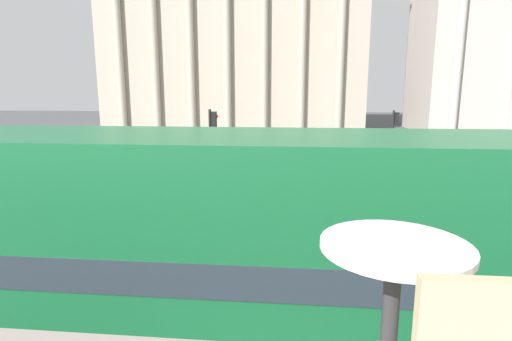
{
  "coord_description": "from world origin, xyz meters",
  "views": [
    {
      "loc": [
        0.31,
        -1.91,
        4.75
      ],
      "look_at": [
        -1.45,
        16.0,
        1.23
      ],
      "focal_mm": 28.0,
      "sensor_mm": 36.0,
      "label": 1
    }
  ],
  "objects_px": {
    "plaza_building_left": "(236,36)",
    "car_white": "(234,144)",
    "car_maroon": "(258,157)",
    "pedestrian_red": "(452,154)",
    "cafe_dining_table": "(392,288)",
    "double_decker_bus": "(259,259)",
    "pedestrian_blue": "(341,140)",
    "traffic_light_far": "(394,134)",
    "pedestrian_black": "(190,155)",
    "traffic_light_mid": "(212,142)",
    "traffic_light_near": "(355,177)"
  },
  "relations": [
    {
      "from": "double_decker_bus",
      "to": "traffic_light_mid",
      "type": "distance_m",
      "value": 11.75
    },
    {
      "from": "traffic_light_mid",
      "to": "traffic_light_near",
      "type": "bearing_deg",
      "value": -44.87
    },
    {
      "from": "car_maroon",
      "to": "pedestrian_blue",
      "type": "bearing_deg",
      "value": 79.24
    },
    {
      "from": "double_decker_bus",
      "to": "plaza_building_left",
      "type": "relative_size",
      "value": 0.32
    },
    {
      "from": "double_decker_bus",
      "to": "car_maroon",
      "type": "relative_size",
      "value": 2.57
    },
    {
      "from": "double_decker_bus",
      "to": "traffic_light_near",
      "type": "xyz_separation_m",
      "value": [
        2.26,
        6.04,
        -0.0
      ]
    },
    {
      "from": "pedestrian_red",
      "to": "pedestrian_blue",
      "type": "bearing_deg",
      "value": -35.22
    },
    {
      "from": "cafe_dining_table",
      "to": "car_maroon",
      "type": "relative_size",
      "value": 0.17
    },
    {
      "from": "traffic_light_mid",
      "to": "car_maroon",
      "type": "relative_size",
      "value": 0.97
    },
    {
      "from": "traffic_light_mid",
      "to": "traffic_light_far",
      "type": "xyz_separation_m",
      "value": [
        9.03,
        5.87,
        -0.16
      ]
    },
    {
      "from": "car_white",
      "to": "pedestrian_blue",
      "type": "xyz_separation_m",
      "value": [
        8.64,
        0.88,
        0.27
      ]
    },
    {
      "from": "pedestrian_blue",
      "to": "pedestrian_black",
      "type": "distance_m",
      "value": 13.73
    },
    {
      "from": "car_white",
      "to": "pedestrian_black",
      "type": "bearing_deg",
      "value": 118.6
    },
    {
      "from": "double_decker_bus",
      "to": "plaza_building_left",
      "type": "bearing_deg",
      "value": 93.26
    },
    {
      "from": "pedestrian_red",
      "to": "cafe_dining_table",
      "type": "bearing_deg",
      "value": 80.18
    },
    {
      "from": "pedestrian_black",
      "to": "car_white",
      "type": "bearing_deg",
      "value": 50.07
    },
    {
      "from": "double_decker_bus",
      "to": "traffic_light_near",
      "type": "relative_size",
      "value": 3.05
    },
    {
      "from": "car_white",
      "to": "car_maroon",
      "type": "distance_m",
      "value": 7.23
    },
    {
      "from": "car_white",
      "to": "pedestrian_black",
      "type": "relative_size",
      "value": 2.36
    },
    {
      "from": "double_decker_bus",
      "to": "traffic_light_far",
      "type": "distance_m",
      "value": 18.22
    },
    {
      "from": "traffic_light_far",
      "to": "car_maroon",
      "type": "bearing_deg",
      "value": 163.71
    },
    {
      "from": "double_decker_bus",
      "to": "car_maroon",
      "type": "xyz_separation_m",
      "value": [
        -1.82,
        19.49,
        -1.62
      ]
    },
    {
      "from": "car_maroon",
      "to": "pedestrian_red",
      "type": "bearing_deg",
      "value": 32.57
    },
    {
      "from": "car_white",
      "to": "cafe_dining_table",
      "type": "bearing_deg",
      "value": 138.1
    },
    {
      "from": "traffic_light_far",
      "to": "car_maroon",
      "type": "distance_m",
      "value": 8.3
    },
    {
      "from": "pedestrian_blue",
      "to": "cafe_dining_table",
      "type": "bearing_deg",
      "value": -23.9
    },
    {
      "from": "traffic_light_far",
      "to": "pedestrian_black",
      "type": "xyz_separation_m",
      "value": [
        -11.79,
        0.56,
        -1.44
      ]
    },
    {
      "from": "plaza_building_left",
      "to": "car_white",
      "type": "height_order",
      "value": "plaza_building_left"
    },
    {
      "from": "traffic_light_mid",
      "to": "pedestrian_black",
      "type": "height_order",
      "value": "traffic_light_mid"
    },
    {
      "from": "traffic_light_near",
      "to": "pedestrian_red",
      "type": "xyz_separation_m",
      "value": [
        8.18,
        14.5,
        -1.41
      ]
    },
    {
      "from": "pedestrian_black",
      "to": "pedestrian_red",
      "type": "relative_size",
      "value": 1.11
    },
    {
      "from": "double_decker_bus",
      "to": "cafe_dining_table",
      "type": "height_order",
      "value": "double_decker_bus"
    },
    {
      "from": "traffic_light_mid",
      "to": "traffic_light_far",
      "type": "height_order",
      "value": "traffic_light_mid"
    },
    {
      "from": "car_maroon",
      "to": "pedestrian_blue",
      "type": "distance_m",
      "value": 9.74
    },
    {
      "from": "plaza_building_left",
      "to": "car_white",
      "type": "bearing_deg",
      "value": -82.15
    },
    {
      "from": "cafe_dining_table",
      "to": "traffic_light_far",
      "type": "bearing_deg",
      "value": 76.6
    },
    {
      "from": "traffic_light_near",
      "to": "car_maroon",
      "type": "xyz_separation_m",
      "value": [
        -4.08,
        13.44,
        -1.62
      ]
    },
    {
      "from": "pedestrian_blue",
      "to": "traffic_light_mid",
      "type": "bearing_deg",
      "value": -42.63
    },
    {
      "from": "double_decker_bus",
      "to": "traffic_light_far",
      "type": "xyz_separation_m",
      "value": [
        5.96,
        17.21,
        0.15
      ]
    },
    {
      "from": "double_decker_bus",
      "to": "pedestrian_blue",
      "type": "relative_size",
      "value": 6.39
    },
    {
      "from": "plaza_building_left",
      "to": "car_white",
      "type": "distance_m",
      "value": 27.04
    },
    {
      "from": "traffic_light_near",
      "to": "car_maroon",
      "type": "distance_m",
      "value": 14.14
    },
    {
      "from": "car_maroon",
      "to": "traffic_light_mid",
      "type": "bearing_deg",
      "value": -71.06
    },
    {
      "from": "traffic_light_far",
      "to": "pedestrian_red",
      "type": "distance_m",
      "value": 5.8
    },
    {
      "from": "car_white",
      "to": "pedestrian_black",
      "type": "xyz_separation_m",
      "value": [
        -1.42,
        -8.47,
        0.33
      ]
    },
    {
      "from": "pedestrian_blue",
      "to": "plaza_building_left",
      "type": "bearing_deg",
      "value": -170.6
    },
    {
      "from": "cafe_dining_table",
      "to": "pedestrian_black",
      "type": "height_order",
      "value": "cafe_dining_table"
    },
    {
      "from": "cafe_dining_table",
      "to": "car_white",
      "type": "xyz_separation_m",
      "value": [
        -5.32,
        30.22,
        -3.26
      ]
    },
    {
      "from": "cafe_dining_table",
      "to": "traffic_light_near",
      "type": "height_order",
      "value": "cafe_dining_table"
    },
    {
      "from": "plaza_building_left",
      "to": "traffic_light_far",
      "type": "xyz_separation_m",
      "value": [
        13.7,
        -33.21,
        -9.86
      ]
    }
  ]
}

